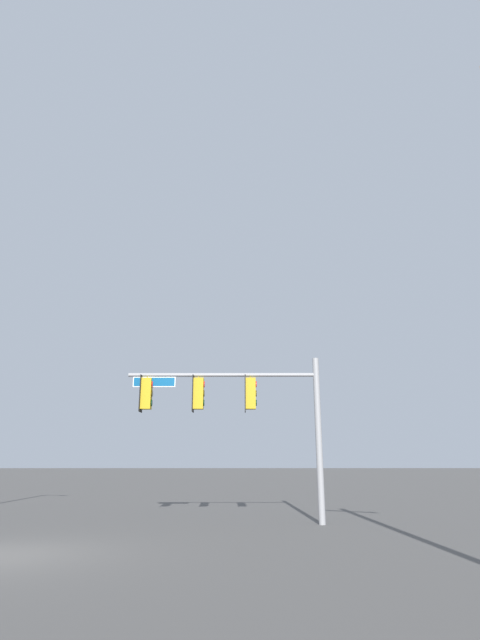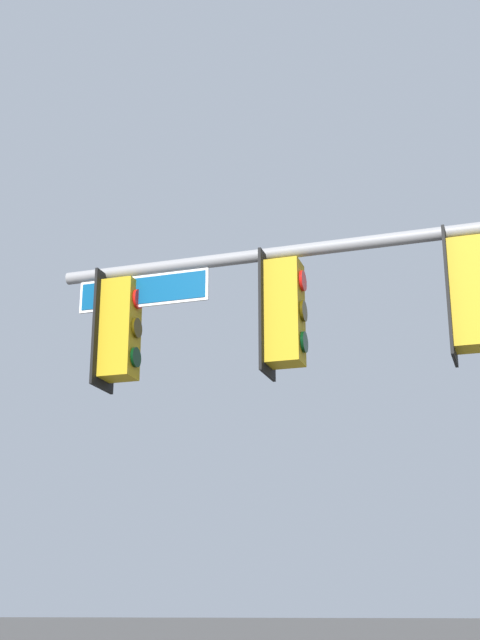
% 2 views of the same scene
% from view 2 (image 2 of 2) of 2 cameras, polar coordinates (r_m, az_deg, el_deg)
% --- Properties ---
extents(signal_pole_near, '(6.85, 0.57, 5.62)m').
position_cam_2_polar(signal_pole_near, '(8.80, 11.73, -1.03)').
color(signal_pole_near, gray).
rests_on(signal_pole_near, ground_plane).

